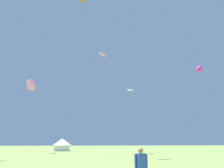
{
  "coord_description": "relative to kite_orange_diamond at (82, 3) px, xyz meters",
  "views": [
    {
      "loc": [
        -6.36,
        -3.57,
        1.91
      ],
      "look_at": [
        0.0,
        32.0,
        11.81
      ],
      "focal_mm": 34.84,
      "sensor_mm": 36.0,
      "label": 1
    }
  ],
  "objects": [
    {
      "name": "kite_orange_diamond",
      "position": [
        0.0,
        0.0,
        0.0
      ],
      "size": [
        1.78,
        1.18,
        26.48
      ],
      "color": "orange",
      "rests_on": "ground"
    },
    {
      "name": "kite_pink_box",
      "position": [
        -10.19,
        17.47,
        -10.09
      ],
      "size": [
        2.98,
        2.5,
        15.91
      ],
      "color": "pink",
      "rests_on": "ground"
    },
    {
      "name": "kite_pink_parafoil",
      "position": [
        5.68,
        14.9,
        -2.73
      ],
      "size": [
        3.51,
        2.66,
        22.49
      ],
      "color": "pink",
      "rests_on": "ground"
    },
    {
      "name": "kite_magenta_delta",
      "position": [
        34.44,
        22.55,
        -2.04
      ],
      "size": [
        2.37,
        2.15,
        23.87
      ],
      "color": "#E02DA3",
      "rests_on": "ground"
    },
    {
      "name": "kite_white_parafoil",
      "position": [
        15.47,
        27.35,
        -7.95
      ],
      "size": [
        2.22,
        1.42,
        17.12
      ],
      "color": "white",
      "rests_on": "ground"
    },
    {
      "name": "festival_tent_left",
      "position": [
        -2.96,
        28.33,
        -22.95
      ],
      "size": [
        4.84,
        4.84,
        3.15
      ],
      "color": "white",
      "rests_on": "ground"
    }
  ]
}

